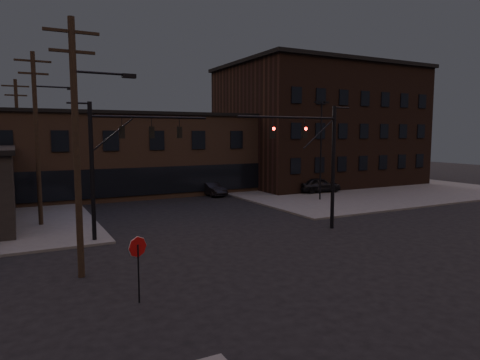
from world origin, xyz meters
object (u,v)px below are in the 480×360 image
traffic_signal_far (115,155)px  car_crossing (211,189)px  traffic_signal_near (319,154)px  parked_car_lot_b (295,183)px  stop_sign (138,254)px  parked_car_lot_a (319,185)px

traffic_signal_far → car_crossing: traffic_signal_far is taller
traffic_signal_near → parked_car_lot_b: 20.44m
stop_sign → parked_car_lot_a: bearing=39.8°
traffic_signal_near → traffic_signal_far: (-12.07, 3.50, 0.08)m
traffic_signal_far → stop_sign: traffic_signal_far is taller
stop_sign → parked_car_lot_b: (23.56, 23.70, -1.09)m
traffic_signal_near → traffic_signal_far: bearing=163.8°
traffic_signal_near → parked_car_lot_a: bearing=51.8°
car_crossing → traffic_signal_far: bearing=-138.6°
traffic_signal_near → stop_sign: bearing=-154.1°
traffic_signal_near → parked_car_lot_a: 17.66m
traffic_signal_near → stop_sign: 15.17m
car_crossing → parked_car_lot_b: bearing=-8.9°
stop_sign → parked_car_lot_b: stop_sign is taller
stop_sign → parked_car_lot_a: 31.25m
stop_sign → parked_car_lot_a: size_ratio=0.54×
stop_sign → traffic_signal_far: bearing=82.7°
traffic_signal_near → parked_car_lot_a: size_ratio=1.73×
traffic_signal_far → parked_car_lot_b: (22.27, 13.71, -4.26)m
traffic_signal_near → traffic_signal_far: same height
traffic_signal_near → car_crossing: size_ratio=1.92×
traffic_signal_far → parked_car_lot_b: traffic_signal_far is taller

